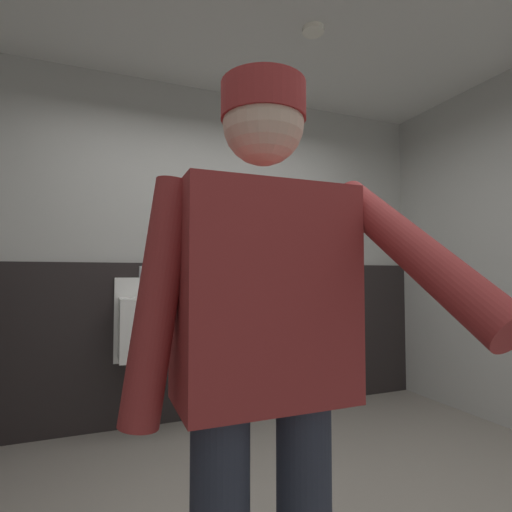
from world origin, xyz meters
TOP-DOWN VIEW (x-y plane):
  - wall_back at (0.00, 1.72)m, footprint 4.80×0.12m
  - wainscot_band_back at (0.00, 1.64)m, footprint 4.20×0.03m
  - downlight_far at (0.43, 0.58)m, footprint 0.14×0.14m
  - urinal_left at (-0.51, 1.50)m, footprint 0.40×0.34m
  - urinal_middle at (0.24, 1.50)m, footprint 0.40×0.34m
  - privacy_divider_panel at (-0.14, 1.43)m, footprint 0.04×0.40m
  - person at (-0.44, -0.67)m, footprint 0.64×0.60m

SIDE VIEW (x-z plane):
  - wainscot_band_back at x=0.00m, z-range 0.00..1.27m
  - urinal_left at x=-0.51m, z-range 0.16..1.40m
  - urinal_middle at x=0.24m, z-range 0.16..1.40m
  - privacy_divider_panel at x=-0.14m, z-range 0.50..1.40m
  - person at x=-0.44m, z-range 0.14..1.80m
  - wall_back at x=0.00m, z-range 0.00..2.76m
  - downlight_far at x=0.43m, z-range 2.73..2.76m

